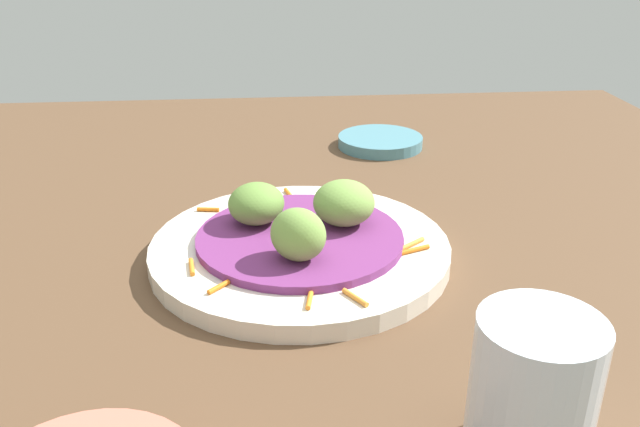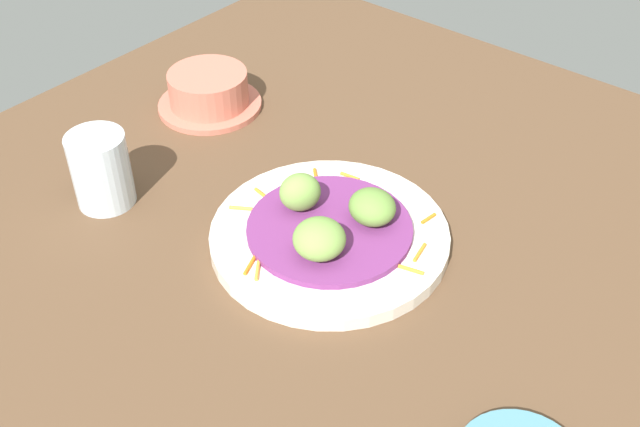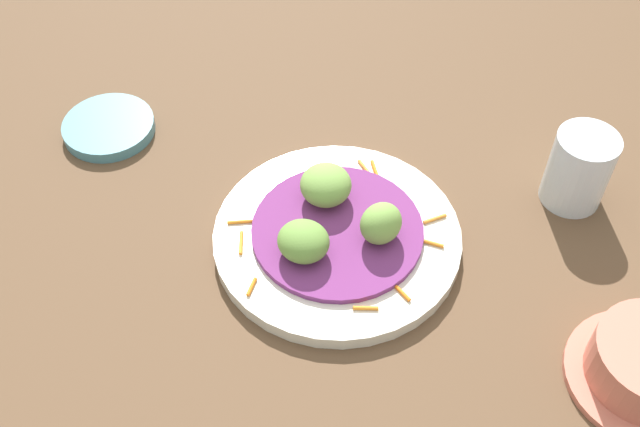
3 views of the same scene
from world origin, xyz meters
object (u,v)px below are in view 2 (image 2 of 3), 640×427
main_plate (330,236)px  guac_scoop_center (319,239)px  guac_scoop_right (370,206)px  terracotta_bowl (209,92)px  guac_scoop_left (300,192)px  water_glass (101,170)px

main_plate → guac_scoop_center: 5.80cm
main_plate → guac_scoop_right: guac_scoop_right is taller
guac_scoop_right → terracotta_bowl: guac_scoop_right is taller
guac_scoop_left → terracotta_bowl: guac_scoop_left is taller
main_plate → terracotta_bowl: bearing=-20.3°
guac_scoop_right → guac_scoop_center: bearing=85.3°
guac_scoop_left → terracotta_bowl: bearing=-22.8°
guac_scoop_left → guac_scoop_right: guac_scoop_left is taller
main_plate → guac_scoop_center: guac_scoop_center is taller
water_glass → guac_scoop_left: bearing=-150.8°
terracotta_bowl → water_glass: size_ratio=1.59×
main_plate → water_glass: size_ratio=2.93×
guac_scoop_center → water_glass: (26.98, 6.92, 0.14)cm
water_glass → main_plate: bearing=-156.2°
main_plate → guac_scoop_right: 5.68cm
guac_scoop_left → guac_scoop_center: guac_scoop_left is taller
guac_scoop_left → guac_scoop_center: bearing=145.3°
guac_scoop_center → terracotta_bowl: (32.59, -15.45, -1.94)cm
main_plate → guac_scoop_left: (4.55, -0.38, 3.75)cm
guac_scoop_center → water_glass: size_ratio=0.62×
main_plate → terracotta_bowl: terracotta_bowl is taller
guac_scoop_left → guac_scoop_right: (-7.16, -3.38, -0.37)cm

